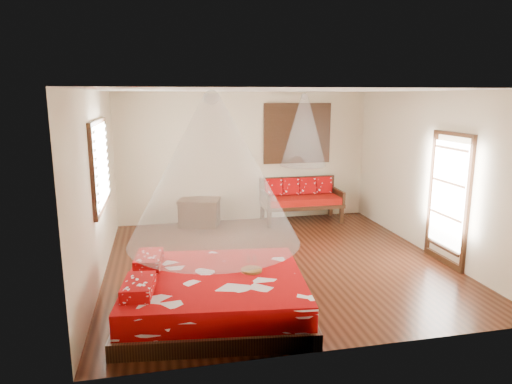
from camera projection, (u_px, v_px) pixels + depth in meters
room at (277, 179)px, 7.33m from camera, size 5.54×5.54×2.84m
bed at (214, 294)px, 5.79m from camera, size 2.52×2.33×0.65m
daybed at (301, 198)px, 10.03m from camera, size 1.73×0.77×0.94m
storage_chest at (200, 212)px, 9.69m from camera, size 0.98×0.83×0.58m
shutter_panel at (297, 133)px, 10.06m from camera, size 1.52×0.06×1.32m
window_left at (101, 164)px, 6.90m from camera, size 0.10×1.74×1.34m
glazed_door at (448, 200)px, 7.38m from camera, size 0.08×1.02×2.16m
wine_tray at (252, 267)px, 5.88m from camera, size 0.27×0.27×0.22m
mosquito_net_main at (213, 170)px, 5.46m from camera, size 2.11×2.11×1.80m
mosquito_net_daybed at (304, 130)px, 9.60m from camera, size 0.97×0.97×1.50m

